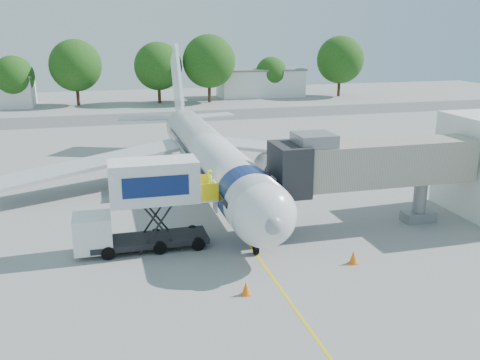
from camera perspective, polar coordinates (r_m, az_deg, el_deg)
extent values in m
plane|color=gray|center=(40.69, -2.10, -2.64)|extent=(160.00, 160.00, 0.00)
cube|color=yellow|center=(40.69, -2.10, -2.64)|extent=(0.15, 70.00, 0.01)
cube|color=#59595B|center=(81.11, -8.72, 6.62)|extent=(120.00, 10.00, 0.01)
cylinder|color=silver|center=(42.67, -3.03, 2.43)|extent=(3.70, 28.00, 3.70)
sphere|color=silver|center=(29.66, 2.56, -3.74)|extent=(3.70, 3.70, 3.70)
sphere|color=gray|center=(28.28, 3.50, -4.76)|extent=(1.10, 1.10, 1.10)
cone|color=silver|center=(59.08, -6.45, 6.17)|extent=(3.70, 6.00, 3.70)
cube|color=silver|center=(59.50, -6.72, 10.32)|extent=(0.35, 7.26, 8.29)
cube|color=silver|center=(48.62, 6.57, 3.19)|extent=(16.17, 9.32, 1.42)
cube|color=silver|center=(45.41, -15.13, 1.81)|extent=(16.17, 9.32, 1.42)
cylinder|color=#999BA0|center=(45.88, 3.35, 1.20)|extent=(2.10, 3.60, 2.10)
cylinder|color=#999BA0|center=(43.82, -10.46, 0.24)|extent=(2.10, 3.60, 2.10)
cube|color=black|center=(29.24, 2.75, -3.10)|extent=(2.60, 1.39, 0.81)
cylinder|color=navy|center=(32.38, 0.99, -2.00)|extent=(3.73, 2.00, 3.73)
cylinder|color=silver|center=(31.81, 1.71, -6.67)|extent=(0.16, 0.16, 1.50)
cylinder|color=black|center=(31.98, 1.70, -7.38)|extent=(0.25, 0.64, 0.64)
cylinder|color=black|center=(46.71, -0.62, 0.42)|extent=(0.35, 0.90, 0.90)
cylinder|color=black|center=(45.76, -6.95, -0.03)|extent=(0.35, 0.90, 0.90)
cube|color=#A9A391|center=(36.26, 14.38, 1.76)|extent=(13.60, 2.60, 2.80)
cube|color=black|center=(33.76, 5.28, 1.16)|extent=(2.00, 3.20, 3.20)
cube|color=slate|center=(33.92, 7.91, 4.28)|extent=(2.40, 2.40, 0.80)
cylinder|color=slate|center=(38.82, 18.62, -2.10)|extent=(0.90, 0.90, 3.00)
cube|color=slate|center=(39.18, 18.47, -3.70)|extent=(2.20, 1.20, 0.70)
cylinder|color=black|center=(38.71, 17.35, -3.84)|extent=(0.30, 0.70, 0.70)
cylinder|color=black|center=(39.67, 19.56, -3.56)|extent=(0.30, 0.70, 0.70)
cube|color=black|center=(33.15, -9.61, -6.31)|extent=(7.00, 2.30, 0.35)
cube|color=silver|center=(32.78, -15.44, -5.44)|extent=(2.20, 2.20, 2.10)
cube|color=black|center=(32.62, -15.50, -4.70)|extent=(1.90, 2.10, 0.70)
cube|color=silver|center=(31.97, -9.20, -0.11)|extent=(5.20, 2.40, 2.50)
cube|color=navy|center=(30.81, -8.96, -0.72)|extent=(3.80, 0.04, 1.20)
cube|color=silver|center=(32.75, -3.62, -1.73)|extent=(1.10, 2.20, 0.10)
cube|color=yellow|center=(31.60, -3.26, -1.34)|extent=(1.10, 0.06, 1.10)
cube|color=yellow|center=(33.57, -3.99, -0.31)|extent=(1.10, 0.06, 1.10)
cylinder|color=black|center=(32.57, -4.48, -6.82)|extent=(0.80, 0.25, 0.80)
cylinder|color=black|center=(34.49, -5.11, -5.51)|extent=(0.80, 0.25, 0.80)
cylinder|color=black|center=(32.15, -13.88, -7.59)|extent=(0.80, 0.25, 0.80)
cylinder|color=black|center=(34.09, -13.97, -6.20)|extent=(0.80, 0.25, 0.80)
imported|color=#C7FD1A|center=(32.55, -3.18, -0.26)|extent=(0.39, 0.59, 1.62)
cube|color=silver|center=(26.03, 7.68, -12.46)|extent=(3.74, 2.80, 1.34)
cube|color=navy|center=(25.83, 7.72, -11.63)|extent=(2.36, 2.20, 0.33)
cylinder|color=black|center=(24.97, 6.41, -14.63)|extent=(0.71, 0.46, 0.67)
cylinder|color=black|center=(25.84, 4.38, -13.44)|extent=(0.71, 0.46, 0.67)
cylinder|color=black|center=(26.62, 10.82, -12.75)|extent=(0.71, 0.46, 0.67)
cylinder|color=black|center=(27.44, 8.77, -11.72)|extent=(0.71, 0.46, 0.67)
cone|color=#FD660D|center=(31.40, 12.00, -8.07)|extent=(0.49, 0.49, 0.78)
cube|color=#FD660D|center=(31.55, 11.96, -8.68)|extent=(0.44, 0.44, 0.04)
cone|color=#FD660D|center=(27.41, 0.64, -11.48)|extent=(0.46, 0.46, 0.73)
cube|color=#FD660D|center=(27.57, 0.63, -12.11)|extent=(0.42, 0.42, 0.04)
cube|color=silver|center=(104.68, 2.19, 10.26)|extent=(16.00, 7.00, 5.00)
cube|color=slate|center=(104.45, 2.21, 11.71)|extent=(16.40, 7.40, 0.30)
cylinder|color=#382314|center=(97.19, -22.78, 8.00)|extent=(0.56, 0.56, 3.02)
sphere|color=#164813|center=(96.82, -23.01, 10.16)|extent=(6.71, 6.71, 6.71)
cylinder|color=#382314|center=(96.58, -16.92, 8.78)|extent=(0.56, 0.56, 3.91)
sphere|color=#164813|center=(96.15, -17.15, 11.60)|extent=(8.70, 8.70, 8.70)
cylinder|color=#382314|center=(96.23, -8.61, 9.21)|extent=(0.56, 0.56, 3.74)
sphere|color=#164813|center=(95.80, -8.72, 11.92)|extent=(8.30, 8.30, 8.30)
cylinder|color=#382314|center=(96.54, -3.28, 9.51)|extent=(0.56, 0.56, 4.17)
sphere|color=#164813|center=(96.09, -3.33, 12.53)|extent=(9.27, 9.27, 9.27)
cylinder|color=#382314|center=(104.29, 3.32, 9.58)|extent=(0.56, 0.56, 2.67)
sphere|color=#164813|center=(103.97, 3.35, 11.37)|extent=(5.93, 5.93, 5.93)
cylinder|color=#382314|center=(106.78, 10.51, 9.86)|extent=(0.56, 0.56, 4.03)
sphere|color=#164813|center=(106.38, 10.64, 12.50)|extent=(8.96, 8.96, 8.96)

